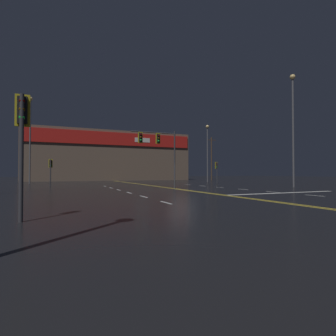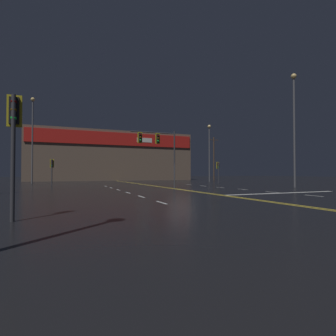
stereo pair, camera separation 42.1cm
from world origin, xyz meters
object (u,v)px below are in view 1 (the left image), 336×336
at_px(traffic_signal_corner_southwest, 22,127).
at_px(streetlight_near_left, 207,146).
at_px(traffic_signal_corner_northeast, 217,168).
at_px(traffic_signal_corner_northwest, 51,166).
at_px(streetlight_near_right, 293,117).
at_px(streetlight_far_right, 30,130).
at_px(traffic_signal_median, 158,144).

relative_size(traffic_signal_corner_southwest, streetlight_near_left, 0.40).
relative_size(traffic_signal_corner_northeast, traffic_signal_corner_northwest, 1.00).
bearing_deg(traffic_signal_corner_northwest, streetlight_near_right, -28.85).
bearing_deg(streetlight_near_right, streetlight_far_right, 141.00).
xyz_separation_m(traffic_signal_median, traffic_signal_corner_northeast, (12.94, 9.69, -1.91)).
relative_size(traffic_signal_median, streetlight_near_right, 0.46).
relative_size(traffic_signal_corner_northwest, streetlight_far_right, 0.25).
height_order(traffic_signal_corner_southwest, streetlight_near_right, streetlight_near_right).
xyz_separation_m(streetlight_near_right, streetlight_far_right, (-26.63, 21.57, 0.19)).
height_order(traffic_signal_corner_southwest, streetlight_far_right, streetlight_far_right).
height_order(traffic_signal_median, traffic_signal_corner_northeast, traffic_signal_median).
bearing_deg(traffic_signal_corner_northwest, traffic_signal_corner_northeast, -2.30).
distance_m(streetlight_near_left, streetlight_far_right, 27.78).
xyz_separation_m(traffic_signal_median, traffic_signal_corner_northwest, (-9.32, 10.58, -1.91)).
bearing_deg(traffic_signal_median, traffic_signal_corner_northeast, 36.84).
xyz_separation_m(traffic_signal_corner_southwest, streetlight_near_right, (24.08, 11.21, 4.56)).
height_order(traffic_signal_corner_southwest, streetlight_near_left, streetlight_near_left).
bearing_deg(traffic_signal_corner_southwest, streetlight_far_right, 94.45).
xyz_separation_m(traffic_signal_corner_northeast, traffic_signal_corner_northwest, (-22.26, 0.89, 0.00)).
relative_size(traffic_signal_corner_northeast, streetlight_near_right, 0.26).
bearing_deg(traffic_signal_corner_northeast, streetlight_far_right, 159.56).
relative_size(traffic_signal_median, traffic_signal_corner_southwest, 1.41).
bearing_deg(streetlight_near_right, traffic_signal_corner_northwest, 151.15).
bearing_deg(streetlight_far_right, streetlight_near_left, -5.83).
bearing_deg(traffic_signal_corner_southwest, traffic_signal_corner_northeast, 46.06).
bearing_deg(traffic_signal_median, streetlight_near_left, 46.48).
bearing_deg(traffic_signal_corner_northeast, traffic_signal_median, -143.16).
distance_m(traffic_signal_median, streetlight_near_right, 15.02).
bearing_deg(traffic_signal_corner_northeast, streetlight_near_left, 69.25).
bearing_deg(streetlight_near_right, traffic_signal_median, 170.13).
relative_size(traffic_signal_corner_northwest, streetlight_near_left, 0.32).
distance_m(traffic_signal_median, streetlight_far_right, 22.87).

